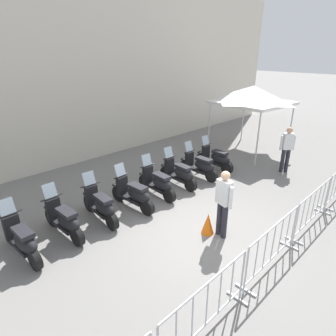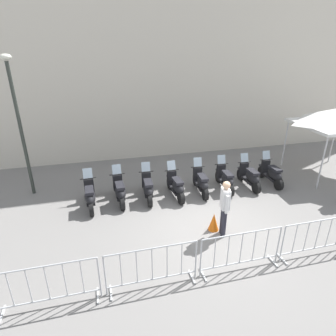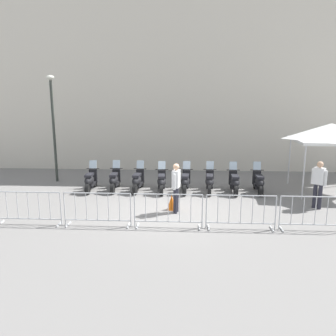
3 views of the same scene
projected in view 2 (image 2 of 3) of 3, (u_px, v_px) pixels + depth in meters
ground_plane at (213, 230)px, 8.33m from camera, size 120.00×120.00×0.00m
building_facade at (155, 31)px, 13.22m from camera, size 28.10×4.53×11.97m
motorcycle_0 at (90, 196)px, 9.40m from camera, size 0.60×1.72×1.24m
motorcycle_1 at (120, 191)px, 9.73m from camera, size 0.59×1.72×1.24m
motorcycle_2 at (148, 188)px, 9.94m from camera, size 0.56×1.72×1.24m
motorcycle_3 at (176, 186)px, 10.09m from camera, size 0.61×1.72×1.24m
motorcycle_4 at (201, 182)px, 10.38m from camera, size 0.56×1.72×1.24m
motorcycle_5 at (225, 179)px, 10.65m from camera, size 0.56×1.72×1.24m
motorcycle_6 at (250, 177)px, 10.84m from camera, size 0.56×1.73×1.24m
motorcycle_7 at (272, 174)px, 11.12m from camera, size 0.56×1.72×1.24m
barrier_segment_0 at (48, 287)px, 5.64m from camera, size 2.10×0.59×1.07m
barrier_segment_1 at (152, 267)px, 6.14m from camera, size 2.10×0.59×1.07m
barrier_segment_2 at (241, 251)px, 6.64m from camera, size 2.10×0.59×1.07m
barrier_segment_3 at (317, 237)px, 7.14m from camera, size 2.10×0.59×1.07m
street_lamp at (18, 114)px, 9.38m from camera, size 0.36×0.36×4.96m
officer_near_row_end at (225, 206)px, 7.75m from camera, size 0.27×0.54×1.73m
canopy_tent at (336, 118)px, 11.29m from camera, size 2.81×2.81×2.91m
traffic_cone at (214, 222)px, 8.25m from camera, size 0.32×0.32×0.55m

